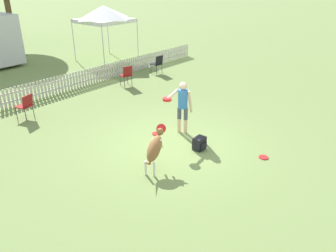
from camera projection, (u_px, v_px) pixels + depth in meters
The scene contains 11 objects.
ground_plane at pixel (171, 144), 9.29m from camera, with size 240.00×240.00×0.00m, color olive.
handler_person at pixel (182, 102), 9.50m from camera, with size 1.05×0.43×1.58m.
leaping_dog at pixel (155, 147), 7.84m from camera, with size 1.15×0.57×1.01m.
frisbee_near_handler at pixel (263, 157), 8.56m from camera, with size 0.24×0.24×0.02m.
frisbee_near_dog at pixel (156, 134), 9.85m from camera, with size 0.24×0.24×0.02m.
backpack_on_grass at pixel (200, 143), 8.92m from camera, with size 0.34×0.29×0.35m.
picket_fence at pixel (47, 88), 12.77m from camera, with size 18.52×0.04×0.71m.
folding_chair_blue_left at pixel (127, 74), 13.90m from camera, with size 0.53×0.54×0.89m.
folding_chair_center at pixel (26, 104), 10.73m from camera, with size 0.57×0.58×0.83m.
folding_chair_green_right at pixel (158, 63), 15.70m from camera, with size 0.48×0.50×0.88m.
canopy_tent_main at pixel (104, 14), 17.47m from camera, with size 2.52×2.52×2.92m.
Camera 1 is at (-6.39, -5.19, 4.34)m, focal length 35.00 mm.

